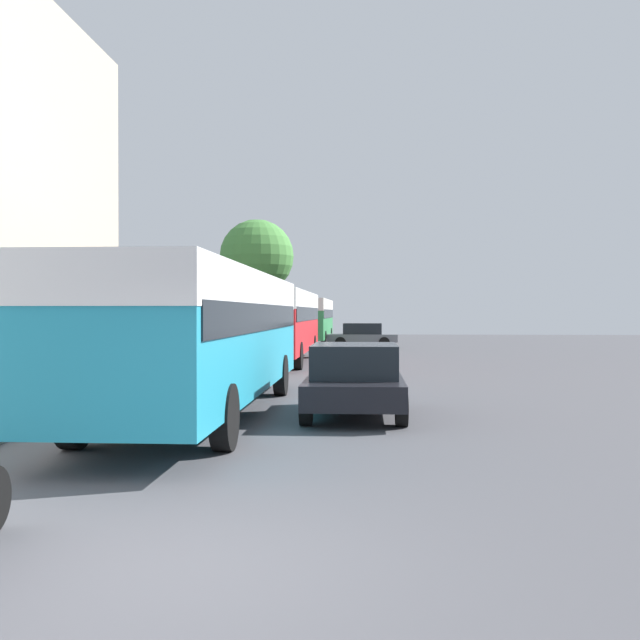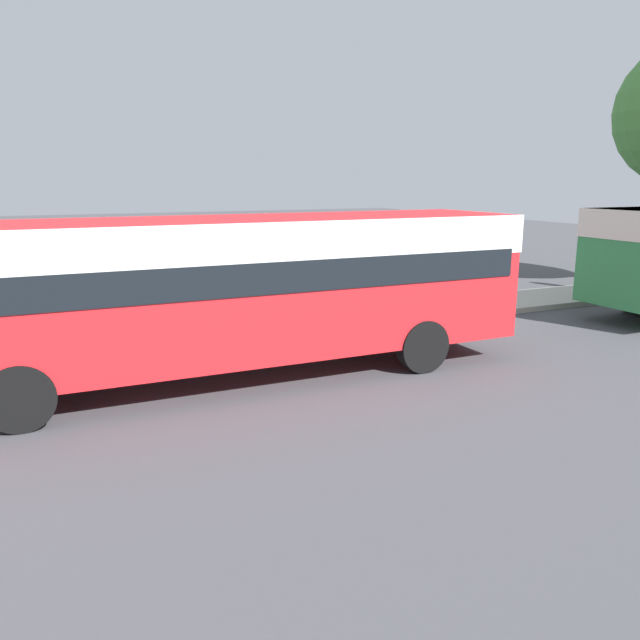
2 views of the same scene
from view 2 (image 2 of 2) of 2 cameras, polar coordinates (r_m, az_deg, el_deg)
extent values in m
cube|color=red|center=(11.15, -8.62, 3.07)|extent=(2.54, 10.97, 2.37)
cube|color=white|center=(11.04, -8.76, 7.32)|extent=(2.57, 11.03, 0.71)
cube|color=black|center=(11.10, -8.67, 4.58)|extent=(2.59, 10.53, 0.52)
cylinder|color=black|center=(13.72, 3.95, -0.06)|extent=(0.28, 1.00, 1.00)
cylinder|color=black|center=(11.77, 9.36, -2.36)|extent=(0.28, 1.00, 1.00)
cylinder|color=black|center=(12.15, -25.64, -3.01)|extent=(0.28, 1.00, 1.00)
cylinder|color=black|center=(9.90, -25.79, -6.42)|extent=(0.28, 1.00, 1.00)
cylinder|color=black|center=(18.86, 26.66, 2.14)|extent=(0.28, 1.00, 1.00)
cylinder|color=#232838|center=(22.09, 24.70, 3.94)|extent=(0.29, 0.29, 0.88)
cylinder|color=gray|center=(22.00, 24.89, 6.01)|extent=(0.36, 0.36, 0.73)
sphere|color=tan|center=(21.96, 25.01, 7.27)|extent=(0.24, 0.24, 0.24)
camera|label=1|loc=(26.59, -98.16, -5.12)|focal=40.00mm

